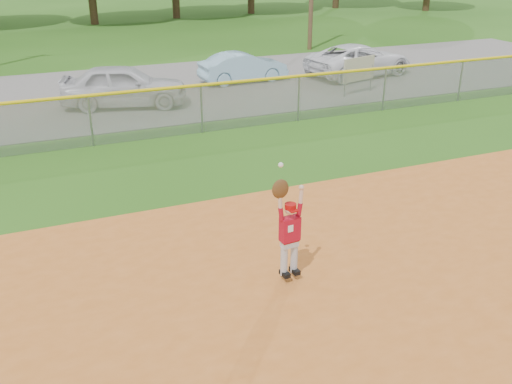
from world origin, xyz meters
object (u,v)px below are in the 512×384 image
car_white_a (124,86)px  car_blue (243,67)px  sponsor_sign (359,70)px  car_white_b (359,60)px  ballplayer (288,228)px

car_white_a → car_blue: car_white_a is taller
car_blue → sponsor_sign: size_ratio=2.33×
sponsor_sign → car_white_b: bearing=57.7°
car_white_a → car_white_b: (10.49, 1.17, -0.07)m
sponsor_sign → ballplayer: ballplayer is taller
car_blue → car_white_b: bearing=-102.0°
car_blue → car_white_b: 5.20m
car_white_a → car_blue: (5.36, 2.02, -0.14)m
car_blue → sponsor_sign: 4.98m
sponsor_sign → car_white_a: bearing=169.2°
ballplayer → car_white_a: bearing=92.0°
car_blue → ballplayer: 15.48m
car_white_a → car_blue: size_ratio=1.19×
car_white_a → car_white_b: size_ratio=0.90×
car_blue → sponsor_sign: sponsor_sign is taller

